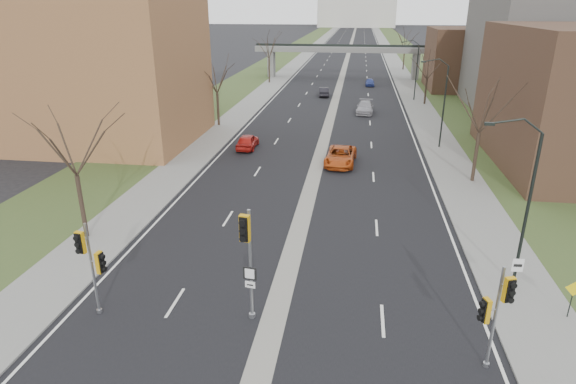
% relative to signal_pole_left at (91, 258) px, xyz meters
% --- Properties ---
extents(ground, '(700.00, 700.00, 0.00)m').
position_rel_signal_pole_left_xyz_m(ground, '(8.12, -0.56, -3.05)').
color(ground, black).
rests_on(ground, ground).
extents(road_surface, '(20.00, 600.00, 0.01)m').
position_rel_signal_pole_left_xyz_m(road_surface, '(8.12, 149.44, -3.04)').
color(road_surface, black).
rests_on(road_surface, ground).
extents(median_strip, '(1.20, 600.00, 0.02)m').
position_rel_signal_pole_left_xyz_m(median_strip, '(8.12, 149.44, -3.05)').
color(median_strip, gray).
rests_on(median_strip, ground).
extents(sidewalk_right, '(4.00, 600.00, 0.12)m').
position_rel_signal_pole_left_xyz_m(sidewalk_right, '(20.12, 149.44, -2.99)').
color(sidewalk_right, gray).
rests_on(sidewalk_right, ground).
extents(sidewalk_left, '(4.00, 600.00, 0.12)m').
position_rel_signal_pole_left_xyz_m(sidewalk_left, '(-3.88, 149.44, -2.99)').
color(sidewalk_left, gray).
rests_on(sidewalk_left, ground).
extents(grass_verge_right, '(8.00, 600.00, 0.10)m').
position_rel_signal_pole_left_xyz_m(grass_verge_right, '(26.12, 149.44, -3.00)').
color(grass_verge_right, '#354921').
rests_on(grass_verge_right, ground).
extents(grass_verge_left, '(8.00, 600.00, 0.10)m').
position_rel_signal_pole_left_xyz_m(grass_verge_left, '(-9.88, 149.44, -3.00)').
color(grass_verge_left, '#354921').
rests_on(grass_verge_left, ground).
extents(apartment_building, '(25.00, 16.00, 22.00)m').
position_rel_signal_pole_left_xyz_m(apartment_building, '(-17.88, 29.44, 7.95)').
color(apartment_building, olive).
rests_on(apartment_building, ground).
extents(commercial_block_mid, '(18.00, 22.00, 15.00)m').
position_rel_signal_pole_left_xyz_m(commercial_block_mid, '(36.12, 51.44, 4.45)').
color(commercial_block_mid, '#5C5954').
rests_on(commercial_block_mid, ground).
extents(commercial_block_far, '(14.00, 14.00, 10.00)m').
position_rel_signal_pole_left_xyz_m(commercial_block_far, '(30.12, 69.44, 1.95)').
color(commercial_block_far, '#4C3323').
rests_on(commercial_block_far, ground).
extents(pedestrian_bridge, '(34.00, 3.00, 6.45)m').
position_rel_signal_pole_left_xyz_m(pedestrian_bridge, '(8.12, 79.44, 1.80)').
color(pedestrian_bridge, slate).
rests_on(pedestrian_bridge, ground).
extents(streetlight_near, '(2.61, 0.20, 8.70)m').
position_rel_signal_pole_left_xyz_m(streetlight_near, '(19.11, 5.44, 3.91)').
color(streetlight_near, black).
rests_on(streetlight_near, sidewalk_right).
extents(streetlight_mid, '(2.61, 0.20, 8.70)m').
position_rel_signal_pole_left_xyz_m(streetlight_mid, '(19.11, 31.44, 3.91)').
color(streetlight_mid, black).
rests_on(streetlight_mid, sidewalk_right).
extents(streetlight_far, '(2.61, 0.20, 8.70)m').
position_rel_signal_pole_left_xyz_m(streetlight_far, '(19.11, 57.44, 3.91)').
color(streetlight_far, black).
rests_on(streetlight_far, sidewalk_right).
extents(tree_left_a, '(7.20, 7.20, 9.40)m').
position_rel_signal_pole_left_xyz_m(tree_left_a, '(-4.88, 7.44, 3.59)').
color(tree_left_a, '#382B21').
rests_on(tree_left_a, sidewalk_left).
extents(tree_left_b, '(6.75, 6.75, 8.81)m').
position_rel_signal_pole_left_xyz_m(tree_left_b, '(-4.88, 37.44, 3.18)').
color(tree_left_b, '#382B21').
rests_on(tree_left_b, sidewalk_left).
extents(tree_left_c, '(7.65, 7.65, 9.99)m').
position_rel_signal_pole_left_xyz_m(tree_left_c, '(-4.88, 71.44, 4.00)').
color(tree_left_c, '#382B21').
rests_on(tree_left_c, sidewalk_left).
extents(tree_right_a, '(7.20, 7.20, 9.40)m').
position_rel_signal_pole_left_xyz_m(tree_right_a, '(21.12, 21.44, 3.59)').
color(tree_right_a, '#382B21').
rests_on(tree_right_a, sidewalk_right).
extents(tree_right_b, '(6.30, 6.30, 8.22)m').
position_rel_signal_pole_left_xyz_m(tree_right_b, '(21.12, 54.44, 2.77)').
color(tree_right_b, '#382B21').
rests_on(tree_right_b, sidewalk_right).
extents(tree_right_c, '(7.65, 7.65, 9.99)m').
position_rel_signal_pole_left_xyz_m(tree_right_c, '(21.12, 94.44, 4.00)').
color(tree_right_c, '#382B21').
rests_on(tree_right_c, sidewalk_right).
extents(signal_pole_left, '(0.92, 0.80, 4.65)m').
position_rel_signal_pole_left_xyz_m(signal_pole_left, '(0.00, 0.00, 0.00)').
color(signal_pole_left, gray).
rests_on(signal_pole_left, ground).
extents(signal_pole_median, '(0.64, 0.91, 5.47)m').
position_rel_signal_pole_left_xyz_m(signal_pole_median, '(7.05, 0.56, 0.77)').
color(signal_pole_median, gray).
rests_on(signal_pole_median, ground).
extents(signal_pole_right, '(1.02, 0.77, 4.59)m').
position_rel_signal_pole_left_xyz_m(signal_pole_right, '(17.03, -1.20, -0.04)').
color(signal_pole_right, gray).
rests_on(signal_pole_right, ground).
extents(speed_limit_sign, '(0.53, 0.06, 2.45)m').
position_rel_signal_pole_left_xyz_m(speed_limit_sign, '(19.28, 3.58, -1.25)').
color(speed_limit_sign, black).
rests_on(speed_limit_sign, sidewalk_right).
extents(warning_sign, '(0.72, 0.20, 1.88)m').
position_rel_signal_pole_left_xyz_m(warning_sign, '(21.59, 2.82, -1.71)').
color(warning_sign, black).
rests_on(warning_sign, sidewalk_right).
extents(car_left_near, '(1.81, 4.39, 1.49)m').
position_rel_signal_pole_left_xyz_m(car_left_near, '(0.68, 28.45, -2.30)').
color(car_left_near, '#AF1A14').
rests_on(car_left_near, ground).
extents(car_left_far, '(1.88, 4.37, 1.40)m').
position_rel_signal_pole_left_xyz_m(car_left_far, '(6.12, 59.29, -2.35)').
color(car_left_far, black).
rests_on(car_left_far, ground).
extents(car_right_near, '(2.93, 5.74, 1.55)m').
position_rel_signal_pole_left_xyz_m(car_right_near, '(10.19, 24.62, -2.27)').
color(car_right_near, '#B44513').
rests_on(car_right_near, ground).
extents(car_right_mid, '(2.46, 5.44, 1.55)m').
position_rel_signal_pole_left_xyz_m(car_right_mid, '(12.49, 47.22, -2.27)').
color(car_right_mid, gray).
rests_on(car_right_mid, ground).
extents(car_right_far, '(1.59, 3.86, 1.31)m').
position_rel_signal_pole_left_xyz_m(car_right_far, '(13.49, 70.67, -2.39)').
color(car_right_far, navy).
rests_on(car_right_far, ground).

